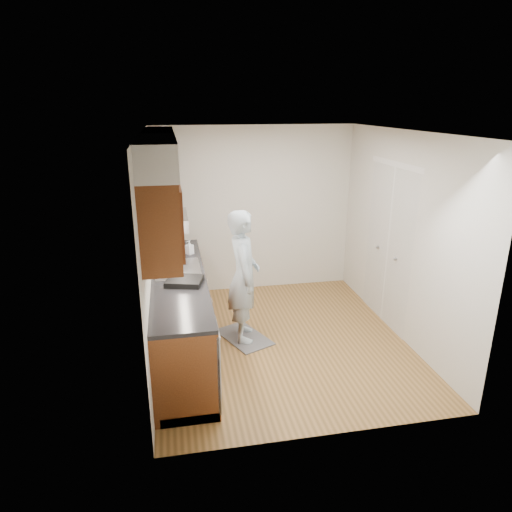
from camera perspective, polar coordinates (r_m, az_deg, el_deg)
The scene contains 15 objects.
floor at distance 5.77m, azimuth 3.04°, elevation -10.38°, with size 3.50×3.50×0.00m, color olive.
ceiling at distance 5.06m, azimuth 3.54°, elevation 15.26°, with size 3.50×3.50×0.00m, color white.
wall_left at distance 5.14m, azimuth -13.20°, elevation 0.63°, with size 0.02×3.50×2.50m, color beige.
wall_right at distance 5.82m, azimuth 17.78°, elevation 2.32°, with size 0.02×3.50×2.50m, color beige.
wall_back at distance 6.93m, azimuth -0.23°, elevation 5.74°, with size 3.00×0.02×2.50m, color beige.
counter at distance 5.40m, azimuth -9.41°, elevation -6.88°, with size 0.64×2.80×1.30m.
upper_cabinets at distance 5.01m, azimuth -11.83°, elevation 8.53°, with size 0.47×2.80×1.21m.
closet_door at distance 6.13m, azimuth 16.17°, elevation 1.08°, with size 0.02×1.22×2.05m, color white.
floor_mat at distance 5.80m, azimuth -1.50°, elevation -10.08°, with size 0.44×0.74×0.01m, color slate.
person at distance 5.42m, azimuth -1.58°, elevation -1.48°, with size 0.65×0.43×1.83m, color #A3B8C6.
soap_bottle_a at distance 5.79m, azimuth -10.60°, elevation 1.20°, with size 0.12×0.12×0.30m, color silver.
soap_bottle_b at distance 5.91m, azimuth -8.32°, elevation 1.09°, with size 0.08×0.08×0.18m, color silver.
soda_can at distance 5.86m, azimuth -9.40°, elevation 0.47°, with size 0.06×0.06×0.11m, color #AA1D1F.
steel_can at distance 5.79m, azimuth -9.28°, elevation 0.32°, with size 0.07×0.07×0.12m, color #A5A5AA.
dish_rack at distance 4.97m, azimuth -8.92°, elevation -3.12°, with size 0.37×0.31×0.06m, color black.
Camera 1 is at (-1.24, -4.89, 2.79)m, focal length 32.00 mm.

